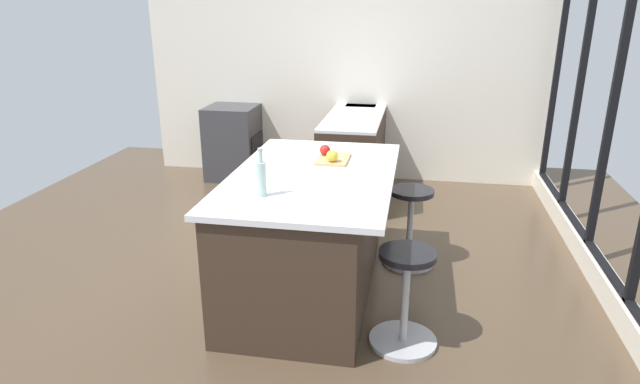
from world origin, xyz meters
TOP-DOWN VIEW (x-y plane):
  - ground_plane at (0.00, 0.00)m, footprint 6.79×6.79m
  - interior_partition_left at (-2.61, 0.00)m, footprint 0.12×4.80m
  - sink_cabinet at (-2.26, 0.25)m, footprint 2.42×0.60m
  - oven_range at (-2.26, -1.30)m, footprint 0.60×0.61m
  - kitchen_island at (0.35, 0.17)m, footprint 1.87×1.15m
  - stool_by_window at (-0.24, 0.92)m, footprint 0.44×0.44m
  - stool_middle at (0.94, 0.92)m, footprint 0.44×0.44m
  - cutting_board at (-0.01, 0.31)m, footprint 0.36×0.24m
  - apple_yellow at (0.10, 0.31)m, footprint 0.09×0.09m
  - apple_red at (-0.08, 0.23)m, footprint 0.08×0.08m
  - water_bottle at (0.88, -0.01)m, footprint 0.06×0.06m

SIDE VIEW (x-z plane):
  - ground_plane at x=0.00m, z-range 0.00..0.00m
  - stool_by_window at x=-0.24m, z-range -0.02..0.64m
  - stool_middle at x=0.94m, z-range -0.02..0.64m
  - oven_range at x=-2.26m, z-range 0.00..0.90m
  - sink_cabinet at x=-2.26m, z-range -0.13..1.07m
  - kitchen_island at x=0.35m, z-range 0.00..0.94m
  - cutting_board at x=-0.01m, z-range 0.94..0.96m
  - apple_red at x=-0.08m, z-range 0.96..1.04m
  - apple_yellow at x=0.10m, z-range 0.96..1.05m
  - water_bottle at x=0.88m, z-range 0.91..1.22m
  - interior_partition_left at x=-2.61m, z-range 0.00..2.88m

